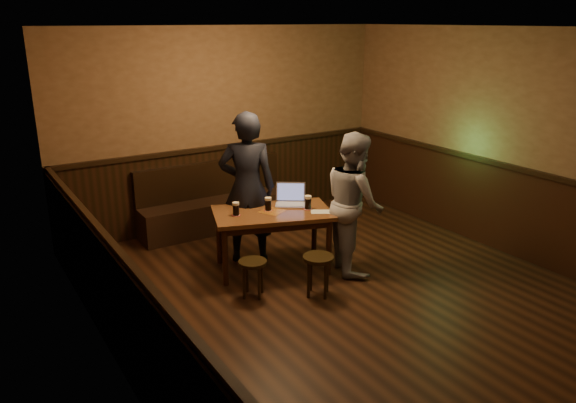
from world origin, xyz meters
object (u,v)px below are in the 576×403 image
(laptop, at_px, (290,199))
(stool_right, at_px, (318,264))
(pint_right, at_px, (308,202))
(stool_left, at_px, (253,268))
(person_grey, at_px, (354,202))
(person_suit, at_px, (247,188))
(pub_table, at_px, (272,219))
(pint_mid, at_px, (268,204))
(pint_left, at_px, (236,209))
(bench, at_px, (215,208))

(laptop, bearing_deg, stool_right, -70.29)
(pint_right, relative_size, laptop, 0.36)
(stool_left, xyz_separation_m, laptop, (0.87, 0.61, 0.47))
(person_grey, bearing_deg, person_suit, 65.96)
(pub_table, relative_size, person_suit, 0.83)
(pint_mid, distance_m, person_suit, 0.38)
(pub_table, height_order, pint_left, pint_left)
(stool_left, distance_m, stool_right, 0.71)
(pub_table, relative_size, pint_left, 9.76)
(bench, distance_m, pub_table, 1.65)
(bench, relative_size, pub_table, 1.42)
(laptop, relative_size, person_suit, 0.24)
(pint_mid, xyz_separation_m, person_grey, (0.85, -0.54, 0.02))
(bench, relative_size, pint_mid, 13.70)
(pint_mid, bearing_deg, pub_table, -65.05)
(bench, distance_m, person_grey, 2.32)
(pint_mid, height_order, pint_right, pint_right)
(pint_right, bearing_deg, pub_table, 159.09)
(stool_left, xyz_separation_m, stool_right, (0.61, -0.35, 0.03))
(pub_table, height_order, stool_left, pub_table)
(pub_table, distance_m, person_suit, 0.51)
(pint_right, height_order, person_suit, person_suit)
(bench, height_order, person_suit, person_suit)
(stool_right, bearing_deg, pint_mid, 96.11)
(pint_left, distance_m, pint_right, 0.86)
(pint_mid, distance_m, laptop, 0.36)
(stool_right, bearing_deg, bench, 91.67)
(stool_left, height_order, stool_right, stool_right)
(pint_right, bearing_deg, pint_mid, 154.15)
(stool_right, relative_size, person_suit, 0.24)
(person_grey, bearing_deg, stool_right, 134.91)
(laptop, bearing_deg, person_grey, -15.97)
(bench, xyz_separation_m, person_suit, (-0.11, -1.21, 0.62))
(pint_left, bearing_deg, bench, 74.36)
(pint_mid, height_order, person_suit, person_suit)
(person_suit, bearing_deg, bench, -65.54)
(person_suit, height_order, person_grey, person_suit)
(pint_right, distance_m, person_grey, 0.54)
(stool_right, xyz_separation_m, pint_mid, (-0.10, 0.90, 0.45))
(stool_left, relative_size, stool_right, 0.91)
(pint_left, height_order, pint_right, pint_right)
(pint_left, relative_size, person_grey, 0.09)
(pub_table, bearing_deg, person_grey, -11.78)
(stool_right, bearing_deg, pint_right, 64.60)
(person_grey, bearing_deg, pint_mid, 77.06)
(stool_left, relative_size, pint_mid, 2.58)
(pub_table, height_order, pint_mid, pint_mid)
(stool_right, distance_m, pint_mid, 1.01)
(stool_left, bearing_deg, pint_left, 78.87)
(bench, xyz_separation_m, stool_left, (-0.54, -2.11, 0.02))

